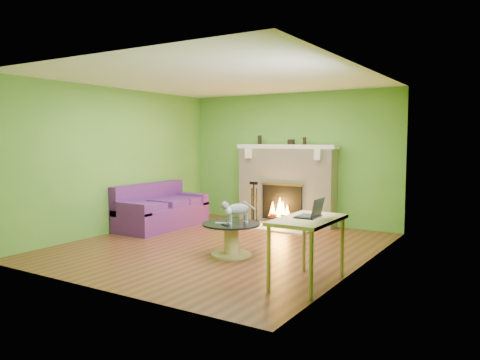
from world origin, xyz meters
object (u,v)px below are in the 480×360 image
object	(u,v)px
sofa	(160,211)
cat	(238,212)
desk	(308,226)
coffee_table	(231,237)

from	to	relation	value
sofa	cat	xyz separation A→B (m)	(2.41, -1.06, 0.32)
desk	cat	size ratio (longest dim) A/B	1.95
coffee_table	cat	world-z (taller)	cat
sofa	coffee_table	world-z (taller)	sofa
desk	cat	xyz separation A→B (m)	(-1.40, 0.71, -0.04)
desk	cat	world-z (taller)	cat
sofa	cat	size ratio (longest dim) A/B	3.45
sofa	cat	bearing A→B (deg)	-23.74
coffee_table	desk	distance (m)	1.67
cat	coffee_table	bearing A→B (deg)	-120.91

